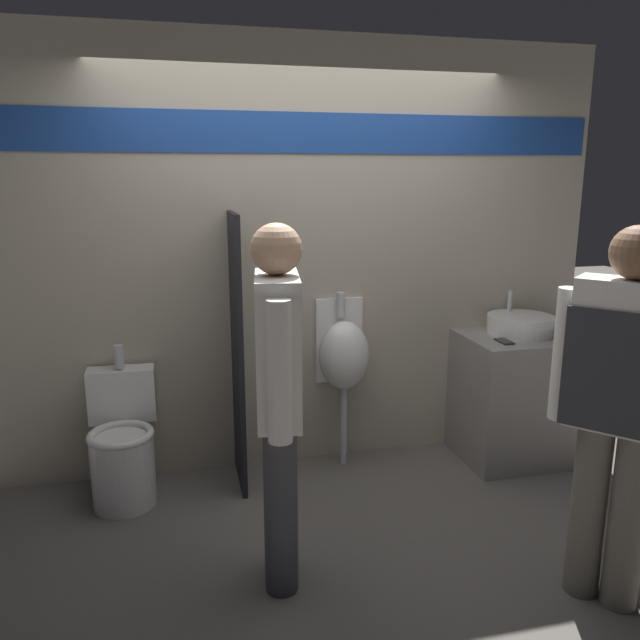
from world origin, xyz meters
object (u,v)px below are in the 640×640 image
object	(u,v)px
urinal_near_counter	(344,355)
person_with_lanyard	(279,394)
cell_phone	(504,341)
sink_basin	(520,324)
toilet	(123,448)
person_in_vest	(622,394)

from	to	relation	value
urinal_near_counter	person_with_lanyard	bearing A→B (deg)	-118.66
cell_phone	person_with_lanyard	xyz separation A→B (m)	(-1.58, -0.82, 0.08)
sink_basin	toilet	xyz separation A→B (m)	(-2.56, -0.05, -0.59)
sink_basin	person_with_lanyard	xyz separation A→B (m)	(-1.79, -1.00, 0.02)
urinal_near_counter	person_with_lanyard	xyz separation A→B (m)	(-0.61, -1.11, 0.18)
sink_basin	person_in_vest	bearing A→B (deg)	-105.49
urinal_near_counter	toilet	xyz separation A→B (m)	(-1.38, -0.16, -0.42)
person_in_vest	urinal_near_counter	bearing A→B (deg)	-14.66
sink_basin	person_in_vest	xyz separation A→B (m)	(-0.41, -1.47, 0.07)
person_in_vest	sink_basin	bearing A→B (deg)	-56.20
urinal_near_counter	person_in_vest	bearing A→B (deg)	-63.94
person_in_vest	person_with_lanyard	world-z (taller)	person_in_vest
urinal_near_counter	person_with_lanyard	distance (m)	1.28
urinal_near_counter	person_with_lanyard	world-z (taller)	person_with_lanyard
toilet	sink_basin	bearing A→B (deg)	1.16
urinal_near_counter	person_with_lanyard	size ratio (longest dim) A/B	0.68
sink_basin	urinal_near_counter	bearing A→B (deg)	174.68
person_in_vest	cell_phone	bearing A→B (deg)	-49.17
urinal_near_counter	toilet	size ratio (longest dim) A/B	1.28
toilet	urinal_near_counter	bearing A→B (deg)	6.71
sink_basin	toilet	world-z (taller)	sink_basin
person_in_vest	person_with_lanyard	xyz separation A→B (m)	(-1.38, 0.47, -0.05)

